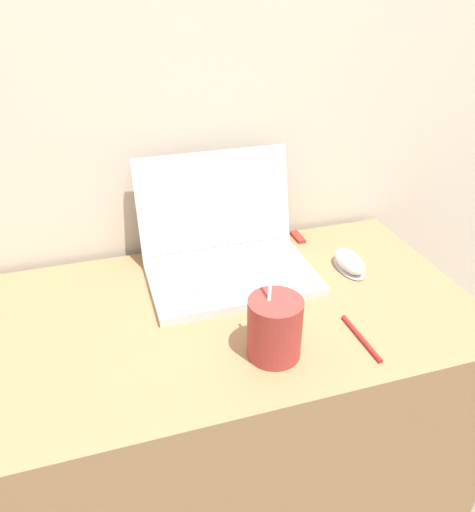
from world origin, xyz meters
The scene contains 7 objects.
wall_back centered at (0.00, 0.60, 1.25)m, with size 7.00×0.04×2.50m.
desk centered at (0.00, 0.28, 0.36)m, with size 1.06×0.56×0.72m.
laptop centered at (0.06, 0.43, 0.78)m, with size 0.36×0.29×0.25m.
drink_cup centered at (0.06, 0.13, 0.78)m, with size 0.10×0.10×0.19m.
computer_mouse centered at (0.33, 0.35, 0.74)m, with size 0.05×0.11×0.04m.
usb_stick centered at (0.28, 0.52, 0.73)m, with size 0.02×0.06×0.01m.
pen centered at (0.23, 0.11, 0.73)m, with size 0.01×0.14×0.01m.
Camera 1 is at (-0.20, -0.51, 1.33)m, focal length 35.00 mm.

